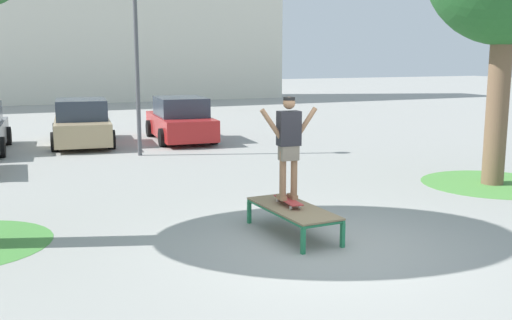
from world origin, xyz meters
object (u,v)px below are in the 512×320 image
at_px(car_tan, 82,124).
at_px(car_red, 180,121).
at_px(skater, 289,141).
at_px(skateboard, 288,201).
at_px(skate_box, 293,210).
at_px(light_post, 136,22).

distance_m(car_tan, car_red, 3.26).
bearing_deg(skater, car_tan, 98.66).
bearing_deg(car_tan, skateboard, -81.34).
distance_m(skate_box, car_tan, 11.87).
relative_size(skater, light_post, 0.29).
bearing_deg(skateboard, car_tan, 98.66).
height_order(skate_box, car_tan, car_tan).
bearing_deg(skate_box, skater, 92.53).
bearing_deg(car_tan, light_post, -67.06).
bearing_deg(car_tan, skater, -81.34).
xyz_separation_m(skate_box, skater, (-0.01, 0.16, 1.12)).
distance_m(skateboard, car_tan, 11.71).
xyz_separation_m(skate_box, car_red, (1.47, 11.37, 0.28)).
relative_size(skater, car_tan, 0.39).
relative_size(skate_box, car_red, 0.45).
bearing_deg(car_red, car_tan, 173.64).
bearing_deg(skate_box, skateboard, 92.59).
relative_size(skateboard, car_red, 0.19).
xyz_separation_m(car_red, light_post, (-2.00, -2.56, 3.13)).
xyz_separation_m(skater, light_post, (-0.52, 8.65, 2.29)).
xyz_separation_m(skate_box, car_tan, (-1.77, 11.73, 0.28)).
height_order(skateboard, car_red, car_red).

